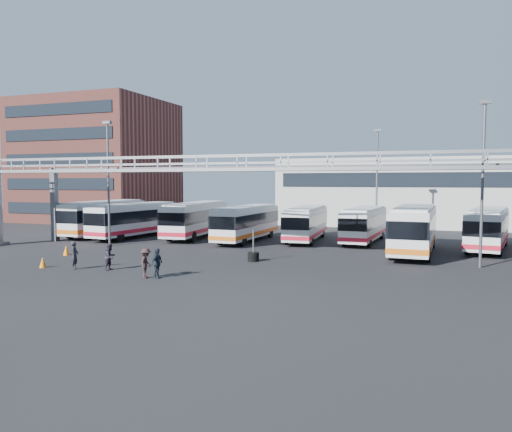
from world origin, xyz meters
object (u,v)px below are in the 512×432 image
(pedestrian_d, at_px, (157,263))
(tire_stack, at_px, (253,256))
(bus_5, at_px, (364,223))
(bus_2, at_px, (196,218))
(light_pole_mid, at_px, (483,175))
(bus_6, at_px, (414,228))
(pedestrian_b, at_px, (110,257))
(bus_4, at_px, (306,222))
(bus_3, at_px, (247,222))
(cone_left, at_px, (43,262))
(bus_7, at_px, (488,227))
(bus_0, at_px, (104,216))
(pedestrian_a, at_px, (75,255))
(bus_1, at_px, (135,219))
(pedestrian_c, at_px, (146,263))
(light_pole_left, at_px, (108,176))
(cone_right, at_px, (66,250))
(light_pole_back, at_px, (377,177))

(pedestrian_d, bearing_deg, tire_stack, -19.93)
(bus_5, bearing_deg, bus_2, -171.08)
(light_pole_mid, bearing_deg, bus_6, 130.82)
(bus_2, height_order, pedestrian_b, bus_2)
(bus_4, distance_m, bus_5, 5.07)
(bus_3, height_order, cone_left, bus_3)
(bus_6, bearing_deg, bus_7, 39.15)
(bus_0, distance_m, bus_3, 14.99)
(bus_6, bearing_deg, pedestrian_a, -142.30)
(bus_5, distance_m, pedestrian_b, 22.65)
(bus_4, xyz_separation_m, pedestrian_b, (-7.42, -18.28, -0.88))
(bus_0, distance_m, bus_4, 20.03)
(light_pole_mid, relative_size, bus_1, 0.94)
(bus_6, distance_m, bus_7, 6.65)
(bus_4, relative_size, pedestrian_d, 6.15)
(light_pole_mid, distance_m, pedestrian_b, 23.13)
(bus_5, distance_m, tire_stack, 14.07)
(bus_7, height_order, cone_left, bus_7)
(bus_4, xyz_separation_m, bus_6, (9.39, -4.99, 0.25))
(pedestrian_b, height_order, pedestrian_c, pedestrian_c)
(light_pole_left, distance_m, bus_2, 9.57)
(light_pole_mid, xyz_separation_m, bus_2, (-23.95, 8.75, -3.88))
(bus_0, bearing_deg, pedestrian_b, -53.40)
(light_pole_left, distance_m, cone_right, 7.72)
(cone_left, bearing_deg, light_pole_left, 104.26)
(light_pole_mid, bearing_deg, bus_4, 144.17)
(cone_left, bearing_deg, light_pole_mid, 19.95)
(light_pole_mid, height_order, bus_2, light_pole_mid)
(light_pole_mid, relative_size, bus_2, 0.92)
(light_pole_mid, bearing_deg, cone_left, -160.05)
(pedestrian_a, bearing_deg, bus_0, 11.88)
(pedestrian_c, distance_m, cone_left, 7.92)
(light_pole_back, distance_m, bus_7, 11.73)
(bus_2, xyz_separation_m, pedestrian_d, (6.98, -18.49, -1.02))
(bus_0, relative_size, pedestrian_c, 6.74)
(pedestrian_b, xyz_separation_m, pedestrian_c, (3.41, -1.45, 0.03))
(bus_6, height_order, pedestrian_c, bus_6)
(light_pole_back, xyz_separation_m, bus_6, (3.88, -10.23, -3.80))
(light_pole_mid, xyz_separation_m, pedestrian_c, (-17.53, -9.97, -4.89))
(bus_7, height_order, pedestrian_a, bus_7)
(bus_4, relative_size, cone_left, 15.40)
(tire_stack, bearing_deg, pedestrian_b, -139.05)
(light_pole_left, relative_size, pedestrian_b, 6.36)
(light_pole_mid, bearing_deg, pedestrian_a, -158.66)
(bus_3, distance_m, pedestrian_a, 17.40)
(bus_4, height_order, pedestrian_a, bus_4)
(light_pole_back, height_order, pedestrian_c, light_pole_back)
(pedestrian_d, distance_m, tire_stack, 7.84)
(pedestrian_a, relative_size, pedestrian_d, 1.04)
(pedestrian_c, bearing_deg, bus_7, -58.79)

